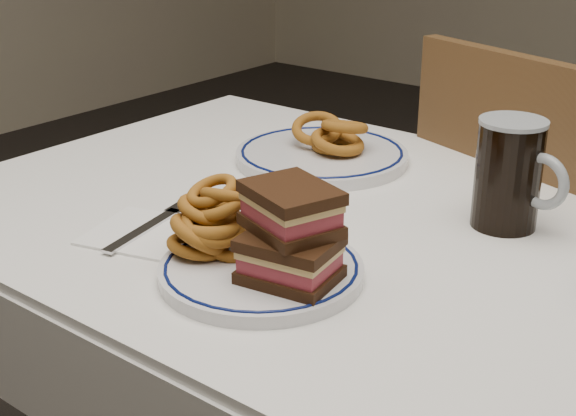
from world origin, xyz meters
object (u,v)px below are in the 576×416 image
Objects in this scene: main_plate at (261,270)px; beer_mug at (510,173)px; far_plate at (322,155)px; reuben_sandwich at (291,234)px; chair_far at (539,272)px.

main_plate is 0.38m from beer_mug.
far_plate is (-0.20, 0.40, 0.00)m from main_plate.
main_plate is 0.45m from far_plate.
main_plate is at bearing 177.21° from reuben_sandwich.
beer_mug reaches higher than main_plate.
beer_mug is at bearing -79.78° from chair_far.
far_plate is at bearing -136.15° from chair_far.
chair_far is 3.68× the size of main_plate.
beer_mug is (0.17, 0.34, 0.07)m from main_plate.
reuben_sandwich is at bearing -94.71° from chair_far.
reuben_sandwich is 0.36m from beer_mug.
chair_far is 0.77m from reuben_sandwich.
chair_far is at bearing 43.85° from far_plate.
far_plate is at bearing 116.48° from main_plate.
chair_far reaches higher than main_plate.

